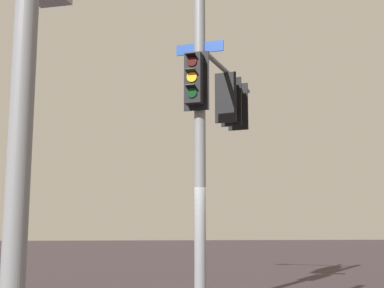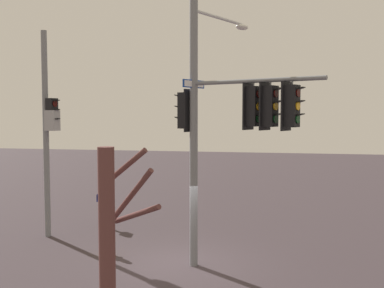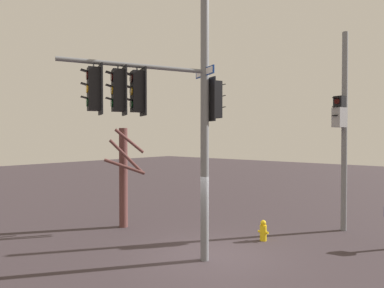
{
  "view_description": "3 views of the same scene",
  "coord_description": "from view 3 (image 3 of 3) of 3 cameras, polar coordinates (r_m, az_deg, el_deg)",
  "views": [
    {
      "loc": [
        -0.99,
        -10.42,
        1.77
      ],
      "look_at": [
        -0.14,
        0.72,
        3.48
      ],
      "focal_mm": 47.67,
      "sensor_mm": 36.0,
      "label": 1
    },
    {
      "loc": [
        13.61,
        2.95,
        4.75
      ],
      "look_at": [
        -0.1,
        0.3,
        3.76
      ],
      "focal_mm": 42.76,
      "sensor_mm": 36.0,
      "label": 2
    },
    {
      "loc": [
        -6.19,
        8.43,
        3.66
      ],
      "look_at": [
        0.15,
        0.79,
        3.47
      ],
      "focal_mm": 32.12,
      "sensor_mm": 36.0,
      "label": 3
    }
  ],
  "objects": [
    {
      "name": "ground_plane",
      "position": [
        11.08,
        3.34,
        -18.18
      ],
      "size": [
        80.0,
        80.0,
        0.0
      ],
      "primitive_type": "plane",
      "color": "#372D32"
    },
    {
      "name": "main_signal_pole_assembly",
      "position": [
        9.69,
        -2.88,
        7.7
      ],
      "size": [
        4.73,
        4.37,
        8.25
      ],
      "rotation": [
        0.0,
        0.0,
        1.12
      ],
      "color": "slate",
      "rests_on": "ground"
    },
    {
      "name": "secondary_pole_assembly",
      "position": [
        14.58,
        23.69,
        2.97
      ],
      "size": [
        0.49,
        0.76,
        7.76
      ],
      "rotation": [
        0.0,
        0.0,
        1.27
      ],
      "color": "slate",
      "rests_on": "ground"
    },
    {
      "name": "fire_hydrant",
      "position": [
        12.78,
        11.74,
        -13.95
      ],
      "size": [
        0.38,
        0.24,
        0.73
      ],
      "color": "yellow",
      "rests_on": "ground"
    },
    {
      "name": "bare_tree_behind_pole",
      "position": [
        14.23,
        -11.26,
        -5.04
      ],
      "size": [
        1.29,
        1.59,
        4.04
      ],
      "color": "brown",
      "rests_on": "ground"
    }
  ]
}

